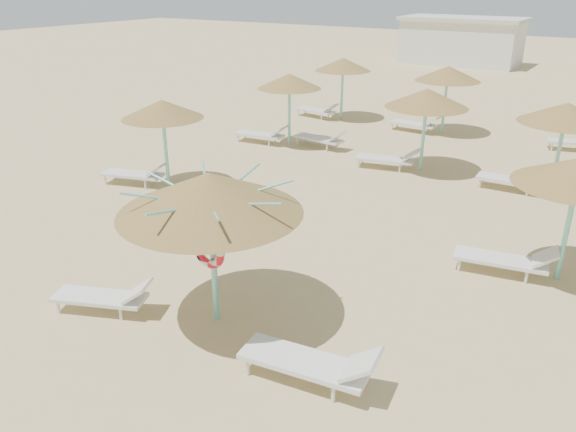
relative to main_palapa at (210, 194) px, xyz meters
The scene contains 6 objects.
ground 2.52m from the main_palapa, 111.82° to the left, with size 120.00×120.00×0.00m, color tan.
main_palapa is the anchor object (origin of this frame).
lounger_main_a 3.03m from the main_palapa, 154.40° to the right, with size 1.96×1.24×0.69m.
lounger_main_b 3.25m from the main_palapa, 13.80° to the right, with size 2.27×0.93×0.80m.
palapa_field 10.40m from the main_palapa, 82.31° to the left, with size 18.75×13.80×2.70m.
service_hut 35.88m from the main_palapa, 99.85° to the left, with size 8.40×4.40×3.25m.
Camera 1 is at (6.00, -7.10, 5.87)m, focal length 35.00 mm.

